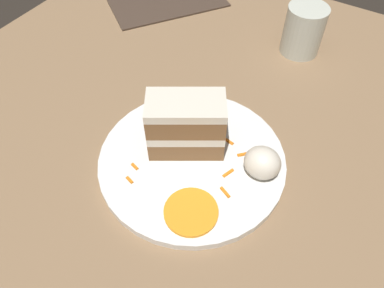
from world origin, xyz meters
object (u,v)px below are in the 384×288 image
object	(u,v)px
orange_garnish	(191,212)
menu_card	(167,1)
plate	(192,161)
drinking_glass	(303,33)
cream_dollop	(262,163)
cake_slice	(185,127)

from	to	relation	value
orange_garnish	menu_card	size ratio (longest dim) A/B	0.29
plate	drinking_glass	world-z (taller)	drinking_glass
orange_garnish	cream_dollop	bearing A→B (deg)	-115.30
plate	orange_garnish	distance (m)	0.09
plate	menu_card	world-z (taller)	plate
orange_garnish	cake_slice	bearing A→B (deg)	-53.91
plate	cream_dollop	xyz separation A→B (m)	(-0.10, -0.03, 0.03)
cream_dollop	menu_card	bearing A→B (deg)	-40.82
drinking_glass	cake_slice	bearing A→B (deg)	80.67
orange_garnish	plate	bearing A→B (deg)	-59.42
cake_slice	drinking_glass	world-z (taller)	cake_slice
cake_slice	orange_garnish	distance (m)	0.12
drinking_glass	orange_garnish	bearing A→B (deg)	91.53
cake_slice	orange_garnish	bearing A→B (deg)	-175.29
cake_slice	plate	bearing A→B (deg)	-153.07
cake_slice	cream_dollop	xyz separation A→B (m)	(-0.12, -0.02, -0.02)
cake_slice	drinking_glass	size ratio (longest dim) A/B	1.35
cake_slice	menu_card	bearing A→B (deg)	6.12
plate	cake_slice	world-z (taller)	cake_slice
menu_card	cake_slice	bearing A→B (deg)	163.55
cake_slice	orange_garnish	xyz separation A→B (m)	(-0.07, 0.09, -0.04)
plate	menu_card	xyz separation A→B (m)	(0.29, -0.37, -0.00)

